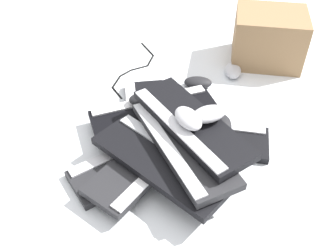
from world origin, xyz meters
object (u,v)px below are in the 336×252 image
Objects in this scene: keyboard_4 at (161,162)px; mouse_3 at (198,131)px; mouse_1 at (165,104)px; mouse_7 at (188,118)px; keyboard_7 at (191,123)px; mouse_0 at (209,114)px; mouse_6 at (233,70)px; mouse_4 at (145,99)px; keyboard_1 at (148,120)px; keyboard_0 at (202,137)px; mouse_5 at (198,82)px; cardboard_box at (269,38)px; keyboard_2 at (139,159)px; keyboard_3 at (149,158)px; keyboard_6 at (154,112)px; mouse_2 at (222,125)px; keyboard_5 at (182,143)px.

mouse_3 is (0.11, 0.17, -0.02)m from keyboard_4.
mouse_1 is 0.21m from mouse_7.
keyboard_7 is 0.04m from mouse_7.
mouse_0 is 1.00× the size of mouse_1.
mouse_1 is 0.41m from mouse_6.
mouse_0 reaches higher than mouse_6.
mouse_4 is 1.00× the size of mouse_7.
mouse_0 and mouse_7 have the same top height.
keyboard_7 is (0.15, -0.14, 0.12)m from keyboard_1.
mouse_1 reaches higher than keyboard_0.
mouse_5 is 0.37m from cardboard_box.
keyboard_2 is 4.00× the size of mouse_6.
keyboard_2 is 0.22m from mouse_7.
mouse_7 reaches higher than keyboard_4.
mouse_1 is 0.59m from cardboard_box.
keyboard_1 is 1.05× the size of keyboard_4.
mouse_7 reaches higher than keyboard_0.
mouse_7 reaches higher than keyboard_3.
keyboard_6 is 0.24m from mouse_7.
keyboard_0 is 0.19m from mouse_7.
keyboard_7 is 0.16m from mouse_2.
keyboard_1 is 1.62× the size of cardboard_box.
cardboard_box reaches higher than keyboard_5.
mouse_3 is (-0.02, -0.01, 0.04)m from keyboard_0.
keyboard_4 reaches higher than keyboard_0.
mouse_5 is (-0.00, 0.31, -0.03)m from mouse_3.
cardboard_box is (0.43, 0.65, 0.06)m from keyboard_3.
keyboard_3 is at bearing 71.97° from mouse_5.
mouse_3 reaches higher than mouse_6.
cardboard_box reaches higher than mouse_4.
mouse_6 is (0.16, 0.46, -0.11)m from keyboard_7.
mouse_5 reaches higher than keyboard_2.
keyboard_2 is at bearing 141.74° from keyboard_4.
mouse_5 is (0.05, 0.42, -0.08)m from keyboard_5.
mouse_2 reaches higher than keyboard_0.
keyboard_5 is at bearing -56.68° from keyboard_1.
mouse_6 reaches higher than keyboard_2.
keyboard_5 is at bearing -53.93° from mouse_7.
mouse_0 is at bearing 78.50° from mouse_7.
keyboard_3 is 0.46m from mouse_5.
keyboard_3 is 1.58× the size of cardboard_box.
keyboard_5 reaches higher than mouse_2.
keyboard_5 is 0.08m from mouse_7.
mouse_2 is at bearing 34.65° from keyboard_3.
keyboard_7 is (0.08, 0.11, 0.06)m from keyboard_4.
mouse_1 reaches higher than keyboard_4.
mouse_0 is (0.20, -0.13, 0.16)m from keyboard_1.
keyboard_2 is 0.95× the size of keyboard_6.
mouse_3 is at bearing -30.29° from keyboard_6.
mouse_4 is at bearing 91.44° from keyboard_2.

